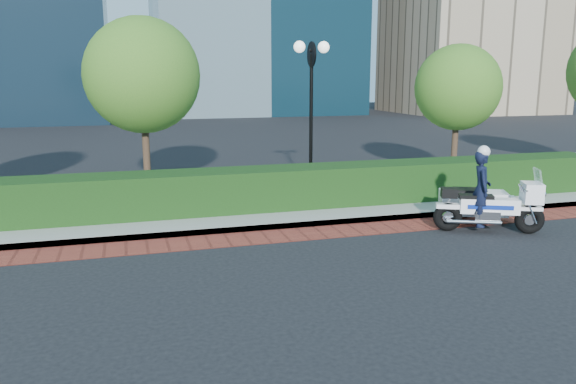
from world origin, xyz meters
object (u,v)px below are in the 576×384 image
object	(u,v)px
lamppost	(311,93)
tree_b	(142,75)
police_motorcycle	(482,200)
tree_c	(458,88)

from	to	relation	value
lamppost	tree_b	bearing A→B (deg)	163.89
tree_b	police_motorcycle	bearing A→B (deg)	-38.35
tree_c	police_motorcycle	distance (m)	6.76
tree_c	police_motorcycle	world-z (taller)	tree_c
lamppost	police_motorcycle	world-z (taller)	lamppost
tree_b	police_motorcycle	size ratio (longest dim) A/B	2.16
lamppost	tree_c	distance (m)	5.65
tree_b	tree_c	bearing A→B (deg)	-0.00
tree_b	tree_c	size ratio (longest dim) A/B	1.14
tree_b	police_motorcycle	distance (m)	9.51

